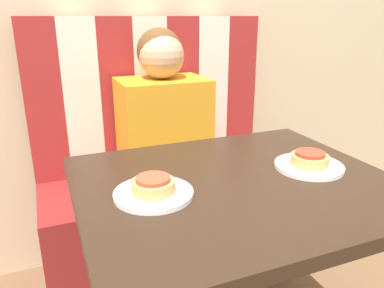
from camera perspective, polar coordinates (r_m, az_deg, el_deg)
booth_seat at (r=1.73m, az=-3.98°, el=-12.39°), size 1.03×0.45×0.47m
booth_backrest at (r=1.69m, az=-6.44°, el=7.51°), size 1.03×0.08×0.66m
dining_table at (r=1.05m, az=6.57°, el=-10.99°), size 0.82×0.70×0.73m
person at (r=1.53m, az=-4.46°, el=4.61°), size 0.35×0.25×0.62m
plate_left at (r=0.91m, az=-5.88°, el=-7.53°), size 0.19×0.19×0.01m
plate_right at (r=1.11m, az=17.38°, el=-3.24°), size 0.19×0.19×0.01m
pizza_left at (r=0.90m, az=-5.93°, el=-6.22°), size 0.11×0.11×0.04m
pizza_right at (r=1.11m, az=17.49°, el=-2.14°), size 0.11×0.11×0.04m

